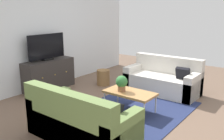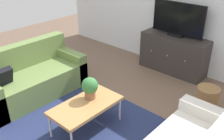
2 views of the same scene
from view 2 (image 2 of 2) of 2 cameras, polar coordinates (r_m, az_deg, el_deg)
The scene contains 9 objects.
ground_plane at distance 3.74m, azimuth -3.80°, elevation -12.34°, with size 10.00×10.00×0.00m, color brown.
wall_back at distance 5.10m, azimuth 17.25°, elevation 14.29°, with size 6.40×0.12×2.70m, color white.
area_rug at distance 3.66m, azimuth -5.53°, elevation -13.34°, with size 2.50×1.90×0.01m, color navy.
couch_left_side at distance 4.52m, azimuth -17.72°, elevation -1.82°, with size 0.81×1.71×0.85m.
coffee_table at distance 3.48m, azimuth -5.84°, elevation -8.02°, with size 0.52×0.98×0.41m.
potted_plant at distance 3.50m, azimuth -4.97°, elevation -3.83°, with size 0.23×0.23×0.31m.
tv_console at distance 5.19m, azimuth 13.54°, elevation 3.52°, with size 1.31×0.47×0.74m.
flat_screen_tv at distance 4.98m, azimuth 14.52°, elevation 10.88°, with size 1.03×0.16×0.64m.
wicker_basket at distance 4.18m, azimuth 20.45°, elevation -6.16°, with size 0.34×0.34×0.40m, color olive.
Camera 2 is at (2.12, -1.98, 2.36)m, focal length 40.91 mm.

